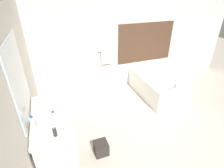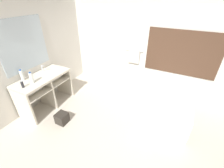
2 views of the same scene
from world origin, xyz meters
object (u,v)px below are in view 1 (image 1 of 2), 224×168
(soap_dispenser, at_px, (55,132))
(waste_bin, at_px, (101,148))
(bathtub, at_px, (157,84))
(water_bottle_2, at_px, (33,124))
(water_bottle_1, at_px, (54,119))

(soap_dispenser, relative_size, waste_bin, 0.68)
(soap_dispenser, height_order, waste_bin, soap_dispenser)
(bathtub, xyz_separation_m, waste_bin, (-2.05, -1.39, -0.18))
(bathtub, relative_size, water_bottle_2, 6.30)
(water_bottle_2, height_order, waste_bin, water_bottle_2)
(waste_bin, bearing_deg, soap_dispenser, -164.17)
(soap_dispenser, xyz_separation_m, waste_bin, (0.69, 0.20, -0.80))
(water_bottle_1, height_order, soap_dispenser, water_bottle_1)
(bathtub, relative_size, waste_bin, 6.63)
(water_bottle_1, bearing_deg, soap_dispenser, -94.06)
(water_bottle_2, bearing_deg, soap_dispenser, -37.80)
(bathtub, xyz_separation_m, soap_dispenser, (-2.74, -1.59, 0.62))
(bathtub, distance_m, water_bottle_2, 3.38)
(water_bottle_2, height_order, soap_dispenser, water_bottle_2)
(water_bottle_1, height_order, waste_bin, water_bottle_1)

